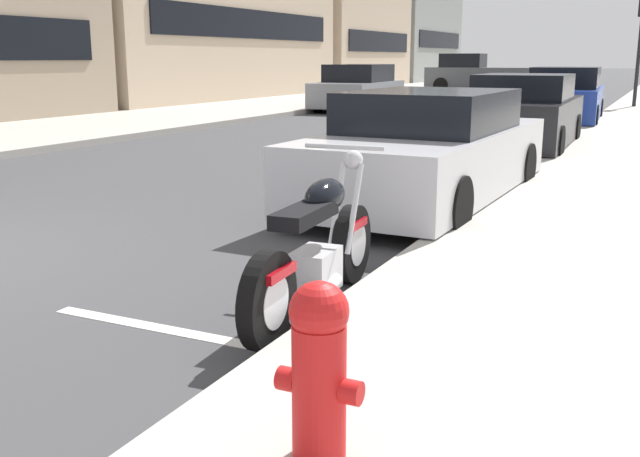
{
  "coord_description": "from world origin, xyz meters",
  "views": [
    {
      "loc": [
        -3.62,
        -6.25,
        1.73
      ],
      "look_at": [
        0.69,
        -4.19,
        0.61
      ],
      "focal_mm": 41.07,
      "sensor_mm": 36.0,
      "label": 1
    }
  ],
  "objects_px": {
    "parked_car_across_street": "(429,151)",
    "car_opposite_curb": "(358,89)",
    "parked_car_near_corner": "(565,97)",
    "fire_hydrant": "(319,366)",
    "crossing_truck": "(478,74)",
    "parked_car_far_down_curb": "(524,115)",
    "parked_motorcycle": "(317,252)"
  },
  "relations": [
    {
      "from": "parked_car_near_corner",
      "to": "fire_hydrant",
      "type": "xyz_separation_m",
      "value": [
        -18.05,
        -1.44,
        -0.17
      ]
    },
    {
      "from": "parked_car_near_corner",
      "to": "car_opposite_curb",
      "type": "distance_m",
      "value": 7.48
    },
    {
      "from": "crossing_truck",
      "to": "parked_motorcycle",
      "type": "bearing_deg",
      "value": 100.49
    },
    {
      "from": "crossing_truck",
      "to": "car_opposite_curb",
      "type": "xyz_separation_m",
      "value": [
        -14.43,
        0.54,
        -0.19
      ]
    },
    {
      "from": "parked_car_near_corner",
      "to": "parked_car_far_down_curb",
      "type": "bearing_deg",
      "value": 177.71
    },
    {
      "from": "crossing_truck",
      "to": "car_opposite_curb",
      "type": "bearing_deg",
      "value": 86.49
    },
    {
      "from": "parked_motorcycle",
      "to": "parked_car_far_down_curb",
      "type": "distance_m",
      "value": 9.85
    },
    {
      "from": "crossing_truck",
      "to": "fire_hydrant",
      "type": "height_order",
      "value": "crossing_truck"
    },
    {
      "from": "parked_motorcycle",
      "to": "parked_car_near_corner",
      "type": "xyz_separation_m",
      "value": [
        16.1,
        0.48,
        0.28
      ]
    },
    {
      "from": "parked_car_across_street",
      "to": "fire_hydrant",
      "type": "distance_m",
      "value": 6.18
    },
    {
      "from": "parked_car_near_corner",
      "to": "car_opposite_curb",
      "type": "xyz_separation_m",
      "value": [
        2.6,
        7.01,
        0.01
      ]
    },
    {
      "from": "car_opposite_curb",
      "to": "fire_hydrant",
      "type": "height_order",
      "value": "car_opposite_curb"
    },
    {
      "from": "parked_car_far_down_curb",
      "to": "parked_car_across_street",
      "type": "bearing_deg",
      "value": 178.37
    },
    {
      "from": "parked_car_across_street",
      "to": "parked_car_near_corner",
      "type": "bearing_deg",
      "value": 1.95
    },
    {
      "from": "parked_car_far_down_curb",
      "to": "fire_hydrant",
      "type": "xyz_separation_m",
      "value": [
        -11.79,
        -1.37,
        -0.14
      ]
    },
    {
      "from": "parked_motorcycle",
      "to": "car_opposite_curb",
      "type": "bearing_deg",
      "value": 18.43
    },
    {
      "from": "parked_motorcycle",
      "to": "crossing_truck",
      "type": "relative_size",
      "value": 0.38
    },
    {
      "from": "parked_car_far_down_curb",
      "to": "parked_car_near_corner",
      "type": "xyz_separation_m",
      "value": [
        6.26,
        0.07,
        0.03
      ]
    },
    {
      "from": "parked_motorcycle",
      "to": "parked_car_near_corner",
      "type": "distance_m",
      "value": 16.11
    },
    {
      "from": "parked_motorcycle",
      "to": "car_opposite_curb",
      "type": "xyz_separation_m",
      "value": [
        18.7,
        7.49,
        0.3
      ]
    },
    {
      "from": "crossing_truck",
      "to": "fire_hydrant",
      "type": "distance_m",
      "value": 35.96
    },
    {
      "from": "parked_car_across_street",
      "to": "crossing_truck",
      "type": "height_order",
      "value": "crossing_truck"
    },
    {
      "from": "parked_car_across_street",
      "to": "car_opposite_curb",
      "type": "bearing_deg",
      "value": 27.52
    },
    {
      "from": "car_opposite_curb",
      "to": "fire_hydrant",
      "type": "relative_size",
      "value": 6.25
    },
    {
      "from": "parked_motorcycle",
      "to": "car_opposite_curb",
      "type": "distance_m",
      "value": 20.15
    },
    {
      "from": "parked_car_far_down_curb",
      "to": "crossing_truck",
      "type": "xyz_separation_m",
      "value": [
        23.29,
        6.54,
        0.23
      ]
    },
    {
      "from": "car_opposite_curb",
      "to": "parked_car_far_down_curb",
      "type": "bearing_deg",
      "value": 35.73
    },
    {
      "from": "parked_car_near_corner",
      "to": "crossing_truck",
      "type": "relative_size",
      "value": 0.81
    },
    {
      "from": "parked_car_across_street",
      "to": "parked_car_far_down_curb",
      "type": "bearing_deg",
      "value": 1.35
    },
    {
      "from": "parked_motorcycle",
      "to": "fire_hydrant",
      "type": "height_order",
      "value": "parked_motorcycle"
    },
    {
      "from": "parked_car_far_down_curb",
      "to": "parked_car_near_corner",
      "type": "relative_size",
      "value": 0.94
    },
    {
      "from": "parked_car_near_corner",
      "to": "fire_hydrant",
      "type": "height_order",
      "value": "parked_car_near_corner"
    }
  ]
}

